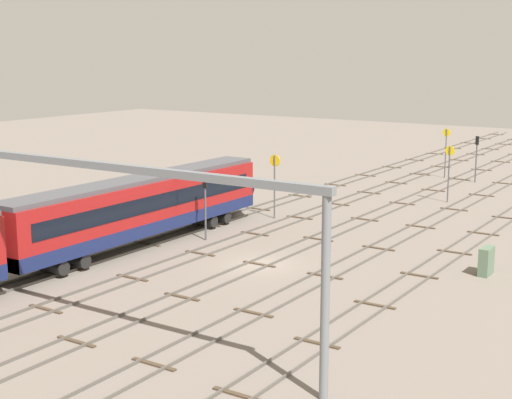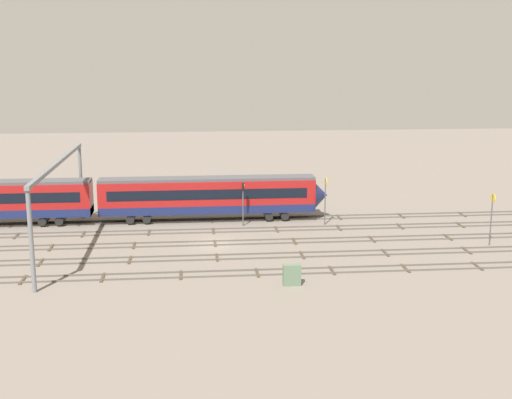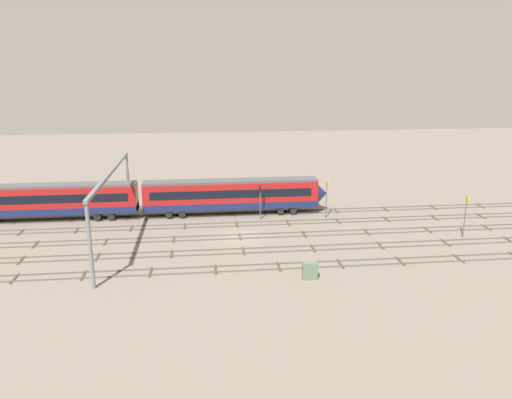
# 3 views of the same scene
# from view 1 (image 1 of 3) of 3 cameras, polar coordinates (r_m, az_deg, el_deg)

# --- Properties ---
(ground_plane) EXTENTS (198.83, 198.83, 0.00)m
(ground_plane) POSITION_cam_1_polar(r_m,az_deg,el_deg) (48.78, 0.24, -4.97)
(ground_plane) COLOR slate
(track_near_foreground) EXTENTS (182.83, 2.40, 0.16)m
(track_near_foreground) POSITION_cam_1_polar(r_m,az_deg,el_deg) (44.48, 10.75, -6.67)
(track_near_foreground) COLOR #59544C
(track_near_foreground) RESTS_ON ground
(track_second_near) EXTENTS (182.83, 2.40, 0.16)m
(track_second_near) POSITION_cam_1_polar(r_m,az_deg,el_deg) (46.42, 5.25, -5.76)
(track_second_near) COLOR #59544C
(track_second_near) RESTS_ON ground
(track_middle) EXTENTS (182.83, 2.40, 0.16)m
(track_middle) POSITION_cam_1_polar(r_m,az_deg,el_deg) (48.76, 0.24, -4.88)
(track_middle) COLOR #59544C
(track_middle) RESTS_ON ground
(track_second_far) EXTENTS (182.83, 2.40, 0.16)m
(track_second_far) POSITION_cam_1_polar(r_m,az_deg,el_deg) (51.44, -4.26, -4.07)
(track_second_far) COLOR #59544C
(track_second_far) RESTS_ON ground
(track_with_train) EXTENTS (182.83, 2.40, 0.16)m
(track_with_train) POSITION_cam_1_polar(r_m,az_deg,el_deg) (54.41, -8.29, -3.31)
(track_with_train) COLOR #59544C
(track_with_train) RESTS_ON ground
(overhead_gantry) EXTENTS (0.40, 25.58, 8.57)m
(overhead_gantry) POSITION_cam_1_polar(r_m,az_deg,el_deg) (36.01, -12.47, 0.11)
(overhead_gantry) COLOR slate
(overhead_gantry) RESTS_ON ground
(speed_sign_near_foreground) EXTENTS (0.14, 0.88, 5.20)m
(speed_sign_near_foreground) POSITION_cam_1_polar(r_m,az_deg,el_deg) (70.59, 14.44, 2.46)
(speed_sign_near_foreground) COLOR #4C4C51
(speed_sign_near_foreground) RESTS_ON ground
(speed_sign_mid_trackside) EXTENTS (0.14, 0.87, 5.39)m
(speed_sign_mid_trackside) POSITION_cam_1_polar(r_m,az_deg,el_deg) (84.61, 14.22, 3.92)
(speed_sign_mid_trackside) COLOR #4C4C51
(speed_sign_mid_trackside) RESTS_ON ground
(speed_sign_far_trackside) EXTENTS (0.14, 0.96, 5.31)m
(speed_sign_far_trackside) POSITION_cam_1_polar(r_m,az_deg,el_deg) (61.60, 1.43, 1.73)
(speed_sign_far_trackside) COLOR #4C4C51
(speed_sign_far_trackside) RESTS_ON ground
(signal_light_trackside_approach) EXTENTS (0.31, 0.32, 4.90)m
(signal_light_trackside_approach) POSITION_cam_1_polar(r_m,az_deg,el_deg) (82.38, 16.40, 3.45)
(signal_light_trackside_approach) COLOR #4C4C51
(signal_light_trackside_approach) RESTS_ON ground
(signal_light_trackside_departure) EXTENTS (0.31, 0.32, 4.80)m
(signal_light_trackside_departure) POSITION_cam_1_polar(r_m,az_deg,el_deg) (54.54, -3.86, 0.11)
(signal_light_trackside_departure) COLOR #4C4C51
(signal_light_trackside_departure) RESTS_ON ground
(relay_cabinet) EXTENTS (1.46, 0.61, 1.75)m
(relay_cabinet) POSITION_cam_1_polar(r_m,az_deg,el_deg) (48.47, 17.07, -4.50)
(relay_cabinet) COLOR #597259
(relay_cabinet) RESTS_ON ground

